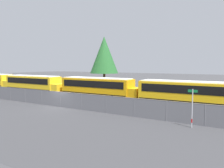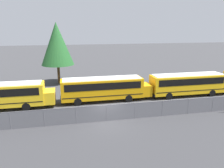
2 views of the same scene
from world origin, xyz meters
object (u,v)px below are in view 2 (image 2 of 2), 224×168
Objects in this scene: school_bus_2 at (0,94)px; school_bus_4 at (189,83)px; tree_0 at (57,44)px; school_bus_3 at (104,87)px.

school_bus_4 is at bearing 0.75° from school_bus_2.
school_bus_2 is 24.38m from school_bus_4.
tree_0 is at bearing 60.43° from school_bus_2.
school_bus_2 and school_bus_3 have the same top height.
school_bus_3 and school_bus_4 have the same top height.
school_bus_3 is 1.00× the size of school_bus_4.
school_bus_2 is 1.00× the size of school_bus_3.
school_bus_3 is at bearing 2.15° from school_bus_2.
school_bus_2 is at bearing -119.57° from tree_0.
school_bus_3 is at bearing -61.08° from tree_0.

